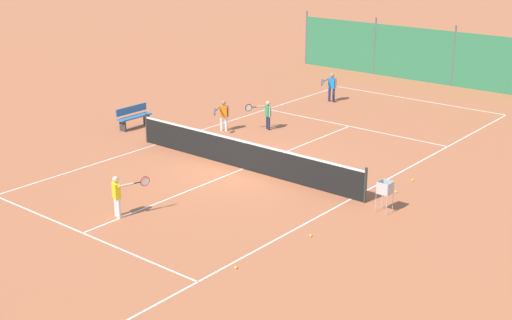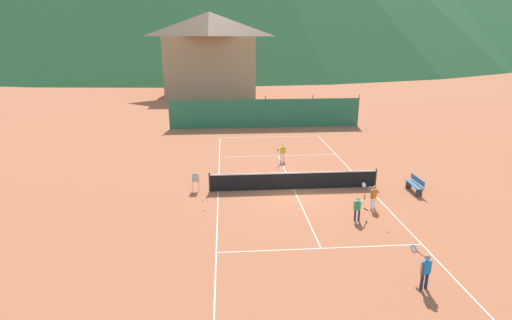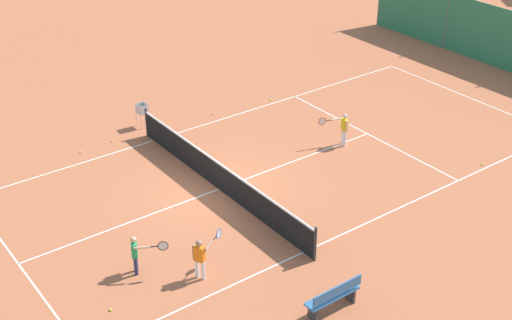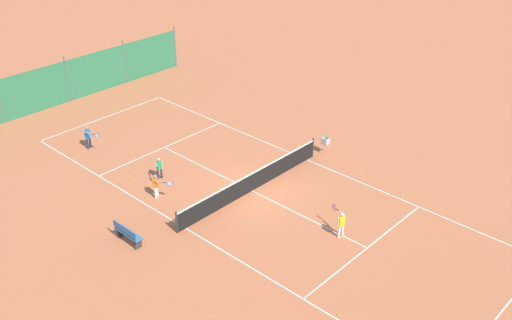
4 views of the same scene
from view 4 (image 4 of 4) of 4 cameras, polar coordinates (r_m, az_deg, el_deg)
ground_plane at (r=27.99m, az=-0.39°, el=-2.95°), size 600.00×600.00×0.00m
court_line_markings at (r=27.99m, az=-0.39°, el=-2.95°), size 8.25×23.85×0.01m
tennis_net at (r=27.73m, az=-0.39°, el=-2.07°), size 9.18×0.08×1.06m
windscreen_fence_near at (r=38.63m, az=-17.52°, el=7.17°), size 17.28×0.08×2.90m
player_near_service at (r=24.91m, az=8.09°, el=-5.86°), size 0.65×0.93×1.18m
player_far_service at (r=32.56m, az=-15.68°, el=2.24°), size 0.42×1.09×1.27m
player_far_baseline at (r=28.97m, az=-9.22°, el=-0.66°), size 0.74×0.82×1.12m
player_near_baseline at (r=27.53m, az=-9.45°, el=-2.30°), size 0.49×1.01×1.18m
tennis_ball_by_net_left at (r=29.73m, az=-12.02°, el=-1.52°), size 0.07×0.07×0.07m
tennis_ball_far_corner at (r=28.37m, az=13.71°, el=-3.32°), size 0.07×0.07×0.07m
tennis_ball_by_net_right at (r=29.68m, az=9.87°, el=-1.34°), size 0.07×0.07×0.07m
tennis_ball_service_box at (r=32.51m, az=2.21°, el=1.93°), size 0.07×0.07×0.07m
tennis_ball_near_corner at (r=21.65m, az=7.89°, el=-14.40°), size 0.07×0.07×0.07m
tennis_ball_mid_court at (r=31.87m, az=4.00°, el=1.30°), size 0.07×0.07×0.07m
ball_hopper at (r=31.10m, az=6.66°, el=1.71°), size 0.36×0.36×0.89m
courtside_bench at (r=24.97m, az=-12.13°, el=-6.86°), size 0.36×1.50×0.84m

